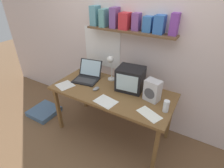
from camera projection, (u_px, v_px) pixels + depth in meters
The scene contains 13 objects.
ground_plane at pixel (112, 132), 2.70m from camera, with size 12.00×12.00×0.00m, color brown.
back_wall at pixel (130, 40), 2.42m from camera, with size 5.60×0.24×2.60m.
corner_desk at pixel (112, 94), 2.35m from camera, with size 1.62×0.75×0.76m.
crt_monitor at pixel (130, 79), 2.28m from camera, with size 0.37×0.33×0.31m.
laptop at pixel (88, 75), 2.57m from camera, with size 0.40×0.41×0.25m.
desk_lamp at pixel (111, 64), 2.41m from camera, with size 0.12×0.16×0.39m.
juice_glass at pixel (166, 107), 1.92m from camera, with size 0.07×0.07×0.14m.
space_heater at pixel (152, 91), 2.07m from camera, with size 0.21×0.17×0.27m.
computer_mouse at pixel (96, 89), 2.32m from camera, with size 0.08×0.11×0.03m.
loose_paper_near_laptop at pixel (65, 85), 2.43m from camera, with size 0.27×0.27×0.00m.
printed_handout at pixel (106, 101), 2.10m from camera, with size 0.29×0.24×0.00m.
loose_paper_near_monitor at pixel (149, 114), 1.90m from camera, with size 0.30×0.24×0.00m.
floor_cushion at pixel (44, 111), 3.06m from camera, with size 0.44×0.44×0.08m.
Camera 1 is at (0.98, -1.69, 2.01)m, focal length 28.00 mm.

